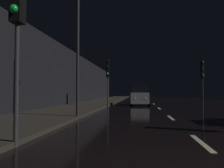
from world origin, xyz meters
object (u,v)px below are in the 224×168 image
at_px(traffic_light_far_right, 203,73).
at_px(car_approaching_headlights, 140,96).
at_px(traffic_light_far_left, 108,71).
at_px(traffic_light_near_left, 17,3).
at_px(streetlamp_overhead, 86,33).

relative_size(traffic_light_far_right, car_approaching_headlights, 1.07).
distance_m(traffic_light_far_left, traffic_light_near_left, 16.28).
distance_m(traffic_light_far_left, streetlamp_overhead, 10.15).
xyz_separation_m(traffic_light_far_left, traffic_light_near_left, (-0.10, -16.27, 0.27)).
xyz_separation_m(traffic_light_near_left, streetlamp_overhead, (0.37, 6.19, 0.84)).
bearing_deg(streetlamp_overhead, traffic_light_far_right, 53.38).
distance_m(traffic_light_near_left, traffic_light_far_right, 21.01).
bearing_deg(car_approaching_headlights, streetlamp_overhead, -12.27).
distance_m(traffic_light_far_right, streetlamp_overhead, 15.59).
relative_size(traffic_light_far_left, streetlamp_overhead, 0.70).
bearing_deg(traffic_light_near_left, streetlamp_overhead, 176.85).
height_order(traffic_light_far_left, traffic_light_near_left, traffic_light_near_left).
bearing_deg(traffic_light_far_left, streetlamp_overhead, 0.05).
bearing_deg(car_approaching_headlights, traffic_light_far_left, -45.95).
relative_size(traffic_light_far_left, traffic_light_far_right, 1.01).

